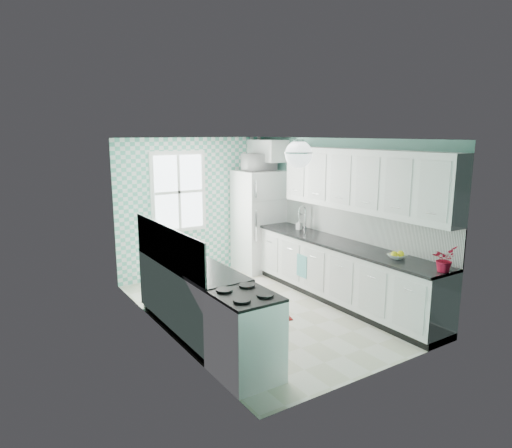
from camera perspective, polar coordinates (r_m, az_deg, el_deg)
floor at (r=6.91m, az=0.79°, el=-10.69°), size 3.00×4.40×0.02m
ceiling at (r=6.40m, az=0.86°, el=10.70°), size 3.00×4.40×0.02m
wall_back at (r=8.44m, az=-7.55°, el=2.17°), size 3.00×0.02×2.50m
wall_front at (r=4.91m, az=15.35°, el=-4.82°), size 3.00×0.02×2.50m
wall_left at (r=5.86m, az=-11.56°, el=-2.04°), size 0.02×4.40×2.50m
wall_right at (r=7.47m, az=10.50°, el=0.88°), size 0.02×4.40×2.50m
accent_wall at (r=8.42m, az=-7.49°, el=2.15°), size 3.00×0.01×2.50m
window at (r=8.21m, az=-9.66°, el=3.97°), size 1.04×0.05×1.44m
backsplash_right at (r=7.19m, az=12.54°, el=-0.06°), size 0.02×3.60×0.51m
backsplash_left at (r=5.81m, az=-11.07°, el=-2.69°), size 0.02×2.15×0.51m
upper_cabinets_right at (r=6.84m, az=13.08°, el=5.32°), size 0.33×3.20×0.90m
upper_cabinet_fridge at (r=8.65m, az=1.27°, el=9.15°), size 0.40×0.74×0.40m
ceiling_light at (r=5.76m, az=5.33°, el=8.71°), size 0.34×0.34×0.35m
base_cabinets_right at (r=7.17m, az=10.65°, el=-6.15°), size 0.60×3.60×0.90m
countertop_right at (r=7.04m, az=10.71°, el=-2.52°), size 0.63×3.60×0.04m
base_cabinets_left at (r=6.14m, az=-8.28°, el=-9.12°), size 0.60×2.15×0.90m
countertop_left at (r=6.00m, az=-8.27°, el=-4.88°), size 0.63×2.15×0.04m
fridge at (r=8.65m, az=0.39°, el=0.45°), size 0.82×0.81×1.89m
stove at (r=5.00m, az=-1.42°, el=-13.57°), size 0.61×0.76×0.92m
sink at (r=7.89m, az=5.10°, el=-0.79°), size 0.53×0.45×0.53m
rug at (r=6.90m, az=-0.14°, el=-10.57°), size 1.02×1.26×0.02m
dish_towel at (r=7.39m, az=5.75°, el=-5.24°), size 0.08×0.24×0.37m
fruit_bowl at (r=6.36m, az=17.22°, el=-3.88°), size 0.23×0.23×0.06m
potted_plant at (r=5.93m, az=22.44°, el=-4.07°), size 0.33×0.30×0.31m
soap_bottle at (r=7.89m, az=5.41°, el=-0.05°), size 0.10×0.10×0.18m
microwave at (r=8.51m, az=0.40°, el=7.75°), size 0.60×0.43×0.32m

